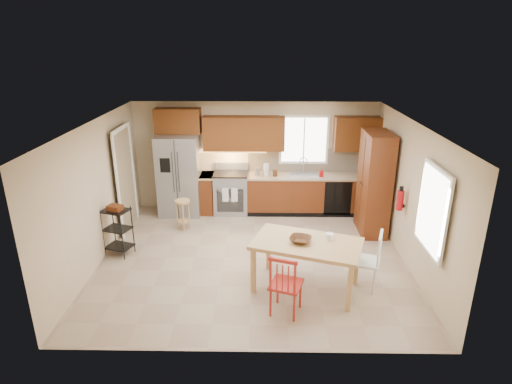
{
  "coord_description": "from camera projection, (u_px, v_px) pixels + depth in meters",
  "views": [
    {
      "loc": [
        0.17,
        -6.99,
        3.87
      ],
      "look_at": [
        0.05,
        0.4,
        1.15
      ],
      "focal_mm": 30.0,
      "sensor_mm": 36.0,
      "label": 1
    }
  ],
  "objects": [
    {
      "name": "wall_front",
      "position": [
        248.0,
        267.0,
        5.12
      ],
      "size": [
        5.5,
        0.02,
        2.5
      ],
      "primitive_type": "cube",
      "color": "#CCB793",
      "rests_on": "ground"
    },
    {
      "name": "canister_wood",
      "position": [
        275.0,
        173.0,
        9.55
      ],
      "size": [
        0.1,
        0.1,
        0.14
      ],
      "primitive_type": "cylinder",
      "color": "#4B2914",
      "rests_on": "base_cabinet_run"
    },
    {
      "name": "canister_steel",
      "position": [
        257.0,
        172.0,
        9.58
      ],
      "size": [
        0.11,
        0.11,
        0.18
      ],
      "primitive_type": "cylinder",
      "color": "gray",
      "rests_on": "base_cabinet_run"
    },
    {
      "name": "table_jar",
      "position": [
        329.0,
        238.0,
        6.76
      ],
      "size": [
        0.17,
        0.17,
        0.15
      ],
      "primitive_type": "cylinder",
      "rotation": [
        0.0,
        0.0,
        -0.33
      ],
      "color": "silver",
      "rests_on": "dining_table"
    },
    {
      "name": "upper_right_block",
      "position": [
        357.0,
        134.0,
        9.42
      ],
      "size": [
        1.0,
        0.35,
        0.75
      ],
      "primitive_type": "cube",
      "color": "#613010",
      "rests_on": "wall_back"
    },
    {
      "name": "undercab_glow",
      "position": [
        231.0,
        151.0,
        9.57
      ],
      "size": [
        1.6,
        0.3,
        0.01
      ],
      "primitive_type": "cube",
      "color": "#FFBF66",
      "rests_on": "wall_back"
    },
    {
      "name": "base_cabinet_run",
      "position": [
        311.0,
        194.0,
        9.79
      ],
      "size": [
        2.92,
        0.6,
        0.9
      ],
      "primitive_type": "cube",
      "color": "#582710",
      "rests_on": "floor"
    },
    {
      "name": "backsplash",
      "position": [
        311.0,
        160.0,
        9.81
      ],
      "size": [
        2.92,
        0.03,
        0.55
      ],
      "primitive_type": "cube",
      "color": "beige",
      "rests_on": "wall_back"
    },
    {
      "name": "dining_table",
      "position": [
        306.0,
        266.0,
        6.83
      ],
      "size": [
        1.88,
        1.43,
        0.81
      ],
      "primitive_type": null,
      "rotation": [
        0.0,
        0.0,
        -0.33
      ],
      "color": "tan",
      "rests_on": "floor"
    },
    {
      "name": "upper_over_fridge",
      "position": [
        178.0,
        121.0,
        9.38
      ],
      "size": [
        1.0,
        0.35,
        0.55
      ],
      "primitive_type": "cube",
      "color": "#613010",
      "rests_on": "wall_back"
    },
    {
      "name": "upper_left_block",
      "position": [
        244.0,
        133.0,
        9.46
      ],
      "size": [
        1.8,
        0.35,
        0.75
      ],
      "primitive_type": "cube",
      "color": "#613010",
      "rests_on": "wall_back"
    },
    {
      "name": "refrigerator",
      "position": [
        179.0,
        175.0,
        9.61
      ],
      "size": [
        0.92,
        0.75,
        1.82
      ],
      "primitive_type": "cube",
      "color": "gray",
      "rests_on": "floor"
    },
    {
      "name": "table_bowl",
      "position": [
        300.0,
        242.0,
        6.68
      ],
      "size": [
        0.43,
        0.43,
        0.08
      ],
      "primitive_type": "imported",
      "rotation": [
        0.0,
        0.0,
        -0.33
      ],
      "color": "#4B2914",
      "rests_on": "dining_table"
    },
    {
      "name": "range_stove",
      "position": [
        231.0,
        193.0,
        9.8
      ],
      "size": [
        0.76,
        0.63,
        0.92
      ],
      "primitive_type": "cube",
      "color": "gray",
      "rests_on": "floor"
    },
    {
      "name": "doorway",
      "position": [
        125.0,
        181.0,
        8.8
      ],
      "size": [
        0.04,
        0.95,
        2.1
      ],
      "primitive_type": "cube",
      "color": "#8C7A59",
      "rests_on": "wall_left"
    },
    {
      "name": "ceiling",
      "position": [
        253.0,
        124.0,
        7.04
      ],
      "size": [
        5.5,
        5.0,
        0.02
      ],
      "primitive_type": "cube",
      "color": "silver",
      "rests_on": "ground"
    },
    {
      "name": "wall_back",
      "position": [
        255.0,
        156.0,
        9.82
      ],
      "size": [
        5.5,
        0.02,
        2.5
      ],
      "primitive_type": "cube",
      "color": "#CCB793",
      "rests_on": "ground"
    },
    {
      "name": "chair_red",
      "position": [
        286.0,
        283.0,
        6.19
      ],
      "size": [
        0.58,
        0.58,
        0.98
      ],
      "primitive_type": null,
      "rotation": [
        0.0,
        0.0,
        -0.33
      ],
      "color": "#A42119",
      "rests_on": "floor"
    },
    {
      "name": "paper_towel",
      "position": [
        266.0,
        170.0,
        9.56
      ],
      "size": [
        0.12,
        0.12,
        0.28
      ],
      "primitive_type": "cylinder",
      "color": "silver",
      "rests_on": "base_cabinet_run"
    },
    {
      "name": "window_right",
      "position": [
        433.0,
        210.0,
        6.28
      ],
      "size": [
        0.04,
        1.02,
        1.32
      ],
      "primitive_type": "cube",
      "color": "white",
      "rests_on": "wall_right"
    },
    {
      "name": "dishwasher",
      "position": [
        338.0,
        199.0,
        9.51
      ],
      "size": [
        0.6,
        0.02,
        0.78
      ],
      "primitive_type": "cube",
      "color": "black",
      "rests_on": "floor"
    },
    {
      "name": "utility_cart",
      "position": [
        118.0,
        231.0,
        7.89
      ],
      "size": [
        0.56,
        0.5,
        0.93
      ],
      "primitive_type": null,
      "rotation": [
        0.0,
        0.0,
        -0.34
      ],
      "color": "black",
      "rests_on": "floor"
    },
    {
      "name": "window_back",
      "position": [
        304.0,
        140.0,
        9.64
      ],
      "size": [
        1.12,
        0.04,
        1.12
      ],
      "primitive_type": "cube",
      "color": "white",
      "rests_on": "wall_back"
    },
    {
      "name": "wall_right",
      "position": [
        411.0,
        195.0,
        7.43
      ],
      "size": [
        0.02,
        5.0,
        2.5
      ],
      "primitive_type": "cube",
      "color": "#CCB793",
      "rests_on": "ground"
    },
    {
      "name": "wall_left",
      "position": [
        97.0,
        194.0,
        7.51
      ],
      "size": [
        0.02,
        5.0,
        2.5
      ],
      "primitive_type": "cube",
      "color": "#CCB793",
      "rests_on": "ground"
    },
    {
      "name": "soap_bottle",
      "position": [
        321.0,
        173.0,
        9.51
      ],
      "size": [
        0.09,
        0.09,
        0.19
      ],
      "primitive_type": "imported",
      "color": "#AB0B10",
      "rests_on": "base_cabinet_run"
    },
    {
      "name": "fire_extinguisher",
      "position": [
        400.0,
        200.0,
        7.62
      ],
      "size": [
        0.12,
        0.12,
        0.36
      ],
      "primitive_type": "cylinder",
      "color": "#AB0B10",
      "rests_on": "wall_right"
    },
    {
      "name": "base_cabinet_narrow",
      "position": [
        207.0,
        193.0,
        9.83
      ],
      "size": [
        0.3,
        0.6,
        0.9
      ],
      "primitive_type": "cube",
      "color": "#582710",
      "rests_on": "floor"
    },
    {
      "name": "pantry",
      "position": [
        374.0,
        184.0,
        8.63
      ],
      "size": [
        0.5,
        0.95,
        2.1
      ],
      "primitive_type": "cube",
      "color": "#582710",
      "rests_on": "floor"
    },
    {
      "name": "chair_white",
      "position": [
        365.0,
        260.0,
        6.83
      ],
      "size": [
        0.58,
        0.58,
        0.98
      ],
      "primitive_type": null,
      "rotation": [
        0.0,
        0.0,
        1.24
      ],
      "color": "silver",
      "rests_on": "floor"
    },
    {
      "name": "floor",
      "position": [
        253.0,
        258.0,
        7.9
      ],
      "size": [
        5.5,
        5.5,
        0.0
      ],
      "primitive_type": "plane",
      "color": "tan",
      "rests_on": "ground"
    },
    {
      "name": "sink",
      "position": [
        304.0,
        177.0,
        9.65
      ],
      "size": [
        0.62,
        0.46,
        0.16
      ],
      "primitive_type": "cube",
      "color": "gray",
      "rests_on": "base_cabinet_run"
    },
    {
      "name": "bar_stool",
      "position": [
        183.0,
        215.0,
        8.97
      ],
      "size": [
        0.37,
        0.37,
        0.65
      ],
      "primitive_type": null,
      "rotation": [
        0.0,
        0.0,
        -0.19
      ],
      "color": "tan",
      "rests_on": "floor"
    }
  ]
}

